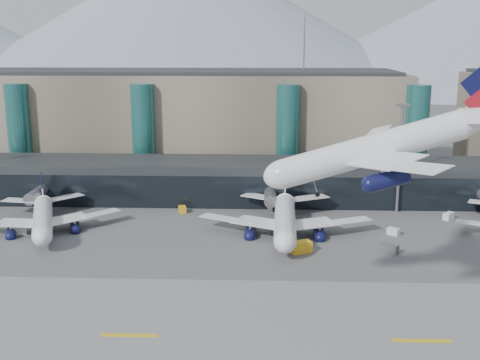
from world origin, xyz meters
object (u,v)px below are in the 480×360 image
Objects in this scene: veh_h at (301,247)px; lightmast_mid at (400,152)px; jet_parked_left at (43,209)px; veh_b at (182,209)px; veh_d at (449,216)px; hero_jet at (396,137)px; jet_parked_mid at (285,210)px; veh_a at (18,230)px; veh_c at (389,249)px; veh_f at (40,211)px; veh_g at (393,231)px.

lightmast_mid is at bearing 25.52° from veh_h.
jet_parked_left is 13.70× the size of veh_b.
hero_jet is at bearing -160.31° from veh_d.
hero_jet reaches higher than jet_parked_mid.
jet_parked_mid is at bearing -17.49° from veh_a.
veh_c is at bearing 77.21° from hero_jet.
hero_jet is 11.35× the size of veh_a.
veh_a reaches higher than veh_b.
jet_parked_mid is 12.55× the size of veh_f.
jet_parked_left is at bearing -168.78° from lightmast_mid.
hero_jet is 38.64m from veh_h.
veh_b is at bearing -156.55° from veh_g.
jet_parked_left is at bearing 24.94° from veh_a.
lightmast_mid is 81.19m from jet_parked_left.
veh_h is at bearing -145.30° from veh_c.
veh_c is 1.08× the size of veh_f.
hero_jet is 37.68m from veh_c.
veh_a is at bearing -152.07° from veh_c.
veh_b is 61.22m from veh_d.
lightmast_mid is 9.15× the size of veh_d.
veh_b is (-50.66, -2.35, -13.69)m from lightmast_mid.
veh_h is (-24.34, -28.75, -13.32)m from lightmast_mid.
veh_d is at bearing -103.05° from jet_parked_left.
veh_c is 16.79m from veh_h.
veh_a is 75.91m from veh_c.
veh_c is 11.88m from veh_g.
jet_parked_left is (-79.01, -15.67, -10.19)m from lightmast_mid.
veh_c is (43.12, -26.38, 0.18)m from veh_b.
veh_g is at bearing -129.51° from veh_f.
jet_parked_mid is at bearing 77.02° from veh_h.
jet_parked_mid reaches higher than veh_c.
veh_h reaches higher than veh_a.
veh_g is at bearing 109.03° from veh_c.
veh_f reaches higher than veh_g.
hero_jet is 90.34m from veh_f.
veh_h is at bearing 168.78° from veh_d.
jet_parked_left is 8.77× the size of veh_h.
veh_b is at bearing -176.83° from veh_c.
veh_d is 18.76m from veh_g.
veh_b is at bearing 62.89° from jet_parked_mid.
veh_g is (22.64, -1.85, -3.98)m from jet_parked_mid.
veh_b is at bearing 124.59° from hero_jet.
jet_parked_mid is at bearing -109.10° from jet_parked_left.
veh_f is (-56.79, 10.33, -3.84)m from jet_parked_mid.
veh_h is (2.65, -13.31, -3.60)m from jet_parked_mid.
lightmast_mid is 39.95m from veh_h.
veh_d is at bearing -13.44° from veh_a.
jet_parked_left is 12.07m from veh_f.
veh_h reaches higher than veh_d.
jet_parked_mid is at bearing 149.81° from veh_d.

